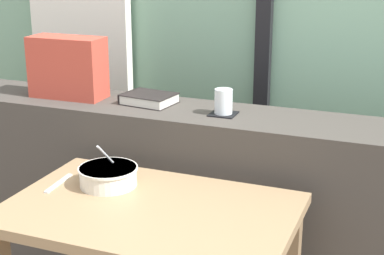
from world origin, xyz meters
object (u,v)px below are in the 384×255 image
at_px(coaster_square, 223,114).
at_px(fork_utensil, 59,183).
at_px(throw_pillow, 68,67).
at_px(closed_book, 149,99).
at_px(soup_bowl, 108,176).
at_px(juice_glass, 223,103).
at_px(breakfast_table, 151,244).

bearing_deg(coaster_square, fork_utensil, -132.56).
bearing_deg(throw_pillow, closed_book, 4.25).
relative_size(closed_book, soup_bowl, 1.08).
bearing_deg(closed_book, throw_pillow, -175.75).
bearing_deg(coaster_square, juice_glass, 0.00).
distance_m(juice_glass, soup_bowl, 0.54).
bearing_deg(juice_glass, throw_pillow, 178.73).
xyz_separation_m(closed_book, fork_utensil, (-0.10, -0.52, -0.19)).
xyz_separation_m(coaster_square, throw_pillow, (-0.71, 0.02, 0.13)).
relative_size(breakfast_table, coaster_square, 9.24).
xyz_separation_m(throw_pillow, soup_bowl, (0.43, -0.44, -0.27)).
bearing_deg(throw_pillow, fork_utensil, -62.15).
bearing_deg(fork_utensil, coaster_square, 43.43).
relative_size(coaster_square, juice_glass, 1.04).
height_order(breakfast_table, juice_glass, juice_glass).
relative_size(soup_bowl, fork_utensil, 1.22).
bearing_deg(closed_book, coaster_square, -7.16).
relative_size(juice_glass, throw_pillow, 0.30).
bearing_deg(throw_pillow, breakfast_table, -40.56).
distance_m(coaster_square, soup_bowl, 0.53).
bearing_deg(fork_utensil, juice_glass, 43.43).
bearing_deg(juice_glass, soup_bowl, -122.76).
relative_size(coaster_square, throw_pillow, 0.31).
distance_m(coaster_square, closed_book, 0.34).
height_order(breakfast_table, throw_pillow, throw_pillow).
xyz_separation_m(closed_book, soup_bowl, (0.07, -0.47, -0.16)).
relative_size(breakfast_table, soup_bowl, 4.46).
distance_m(juice_glass, throw_pillow, 0.71).
xyz_separation_m(coaster_square, fork_utensil, (-0.44, -0.48, -0.17)).
distance_m(breakfast_table, throw_pillow, 0.95).
distance_m(breakfast_table, fork_utensil, 0.40).
xyz_separation_m(coaster_square, soup_bowl, (-0.27, -0.43, -0.14)).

